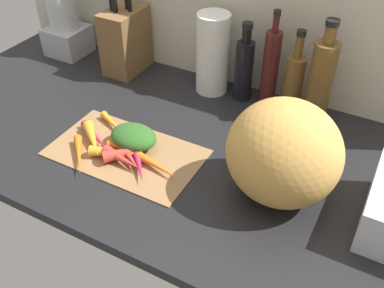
% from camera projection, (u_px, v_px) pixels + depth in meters
% --- Properties ---
extents(ground_plane, '(1.70, 0.80, 0.03)m').
position_uv_depth(ground_plane, '(172.00, 142.00, 1.27)').
color(ground_plane, black).
extents(cutting_board, '(0.42, 0.24, 0.01)m').
position_uv_depth(cutting_board, '(126.00, 152.00, 1.21)').
color(cutting_board, '#997047').
rests_on(cutting_board, ground_plane).
extents(carrot_0, '(0.10, 0.11, 0.02)m').
position_uv_depth(carrot_0, '(139.00, 166.00, 1.14)').
color(carrot_0, '#B2264C').
rests_on(carrot_0, cutting_board).
extents(carrot_1, '(0.14, 0.08, 0.03)m').
position_uv_depth(carrot_1, '(116.00, 152.00, 1.18)').
color(carrot_1, orange).
rests_on(carrot_1, cutting_board).
extents(carrot_2, '(0.12, 0.07, 0.02)m').
position_uv_depth(carrot_2, '(113.00, 124.00, 1.29)').
color(carrot_2, orange).
rests_on(carrot_2, cutting_board).
extents(carrot_3, '(0.12, 0.13, 0.03)m').
position_uv_depth(carrot_3, '(129.00, 152.00, 1.18)').
color(carrot_3, red).
rests_on(carrot_3, cutting_board).
extents(carrot_4, '(0.12, 0.13, 0.02)m').
position_uv_depth(carrot_4, '(79.00, 155.00, 1.17)').
color(carrot_4, orange).
rests_on(carrot_4, cutting_board).
extents(carrot_5, '(0.15, 0.09, 0.02)m').
position_uv_depth(carrot_5, '(96.00, 137.00, 1.24)').
color(carrot_5, '#B2264C').
rests_on(carrot_5, cutting_board).
extents(carrot_6, '(0.13, 0.10, 0.03)m').
position_uv_depth(carrot_6, '(129.00, 156.00, 1.17)').
color(carrot_6, red).
rests_on(carrot_6, cutting_board).
extents(carrot_7, '(0.14, 0.05, 0.02)m').
position_uv_depth(carrot_7, '(158.00, 166.00, 1.14)').
color(carrot_7, orange).
rests_on(carrot_7, cutting_board).
extents(carrot_8, '(0.12, 0.05, 0.03)m').
position_uv_depth(carrot_8, '(122.00, 159.00, 1.15)').
color(carrot_8, red).
rests_on(carrot_8, cutting_board).
extents(carrot_9, '(0.13, 0.12, 0.03)m').
position_uv_depth(carrot_9, '(93.00, 140.00, 1.22)').
color(carrot_9, orange).
rests_on(carrot_9, cutting_board).
extents(carrot_10, '(0.12, 0.05, 0.02)m').
position_uv_depth(carrot_10, '(127.00, 147.00, 1.20)').
color(carrot_10, orange).
rests_on(carrot_10, cutting_board).
extents(carrot_greens_pile, '(0.14, 0.10, 0.06)m').
position_uv_depth(carrot_greens_pile, '(134.00, 137.00, 1.21)').
color(carrot_greens_pile, '#2D6023').
rests_on(carrot_greens_pile, cutting_board).
extents(winter_squash, '(0.27, 0.25, 0.26)m').
position_uv_depth(winter_squash, '(283.00, 153.00, 1.01)').
color(winter_squash, gold).
rests_on(winter_squash, ground_plane).
extents(knife_block, '(0.11, 0.17, 0.28)m').
position_uv_depth(knife_block, '(125.00, 40.00, 1.51)').
color(knife_block, brown).
rests_on(knife_block, ground_plane).
extents(blender_appliance, '(0.14, 0.14, 0.27)m').
position_uv_depth(blender_appliance, '(65.00, 24.00, 1.61)').
color(blender_appliance, '#B2B2B7').
rests_on(blender_appliance, ground_plane).
extents(paper_towel_roll, '(0.11, 0.11, 0.26)m').
position_uv_depth(paper_towel_roll, '(213.00, 54.00, 1.39)').
color(paper_towel_roll, white).
rests_on(paper_towel_roll, ground_plane).
extents(bottle_0, '(0.06, 0.06, 0.26)m').
position_uv_depth(bottle_0, '(244.00, 68.00, 1.37)').
color(bottle_0, black).
rests_on(bottle_0, ground_plane).
extents(bottle_1, '(0.05, 0.05, 0.31)m').
position_uv_depth(bottle_1, '(270.00, 68.00, 1.32)').
color(bottle_1, '#471919').
rests_on(bottle_1, ground_plane).
extents(bottle_2, '(0.06, 0.06, 0.27)m').
position_uv_depth(bottle_2, '(293.00, 83.00, 1.31)').
color(bottle_2, brown).
rests_on(bottle_2, ground_plane).
extents(bottle_3, '(0.07, 0.07, 0.32)m').
position_uv_depth(bottle_3, '(320.00, 82.00, 1.24)').
color(bottle_3, brown).
rests_on(bottle_3, ground_plane).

